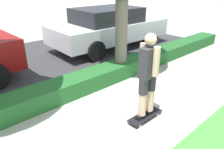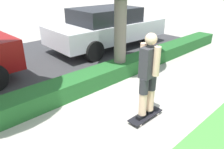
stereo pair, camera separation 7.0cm
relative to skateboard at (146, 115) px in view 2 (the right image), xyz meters
name	(u,v)px [view 2 (the right image)]	position (x,y,z in m)	size (l,w,h in m)	color
ground_plane	(130,119)	(-0.23, 0.19, -0.07)	(60.00, 60.00, 0.00)	#ADA89E
street_asphalt	(33,63)	(-0.23, 4.39, -0.06)	(12.95, 5.00, 0.01)	#38383A
hedge_row	(80,83)	(-0.23, 1.79, 0.13)	(12.95, 0.60, 0.39)	#236028
skateboard	(146,115)	(0.00, 0.00, 0.00)	(0.77, 0.24, 0.08)	black
skater_person	(149,75)	(0.00, 0.00, 0.86)	(0.48, 0.41, 1.58)	black
parked_car_middle	(107,27)	(2.71, 4.06, 0.73)	(4.63, 2.10, 1.50)	silver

